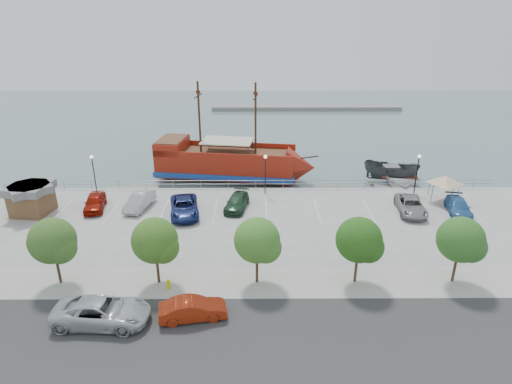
{
  "coord_description": "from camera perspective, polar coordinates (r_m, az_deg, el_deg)",
  "views": [
    {
      "loc": [
        -1.21,
        -35.77,
        17.66
      ],
      "look_at": [
        -1.0,
        2.0,
        2.0
      ],
      "focal_mm": 30.0,
      "sensor_mm": 36.0,
      "label": 1
    }
  ],
  "objects": [
    {
      "name": "pirate_ship",
      "position": [
        51.88,
        -2.47,
        3.82
      ],
      "size": [
        19.62,
        7.9,
        12.23
      ],
      "rotation": [
        0.0,
        0.0,
        -0.15
      ],
      "color": "maroon",
      "rests_on": "ground"
    },
    {
      "name": "dock_east",
      "position": [
        51.6,
        19.29,
        0.23
      ],
      "size": [
        7.2,
        3.35,
        0.4
      ],
      "primitive_type": "cube",
      "rotation": [
        0.0,
        0.0,
        -0.21
      ],
      "color": "slate",
      "rests_on": "ground"
    },
    {
      "name": "shed",
      "position": [
        45.97,
        -27.78,
        -0.72
      ],
      "size": [
        3.92,
        3.92,
        2.92
      ],
      "rotation": [
        0.0,
        0.0,
        -0.11
      ],
      "color": "brown",
      "rests_on": "land_slab"
    },
    {
      "name": "parked_car_b",
      "position": [
        43.54,
        -15.25,
        -1.18
      ],
      "size": [
        2.47,
        4.77,
        1.5
      ],
      "primitive_type": "imported",
      "rotation": [
        0.0,
        0.0,
        -0.2
      ],
      "color": "#ADAEB0",
      "rests_on": "land_slab"
    },
    {
      "name": "fire_hydrant",
      "position": [
        30.93,
        -11.57,
        -11.91
      ],
      "size": [
        0.26,
        0.26,
        0.76
      ],
      "rotation": [
        0.0,
        0.0,
        0.26
      ],
      "color": "#EFE200",
      "rests_on": "sidewalk"
    },
    {
      "name": "parked_car_g",
      "position": [
        43.71,
        19.95,
        -1.72
      ],
      "size": [
        2.97,
        5.41,
        1.44
      ],
      "primitive_type": "imported",
      "rotation": [
        0.0,
        0.0,
        -0.12
      ],
      "color": "gray",
      "rests_on": "land_slab"
    },
    {
      "name": "parked_car_c",
      "position": [
        41.21,
        -9.54,
        -2.0
      ],
      "size": [
        3.53,
        5.96,
        1.56
      ],
      "primitive_type": "imported",
      "rotation": [
        0.0,
        0.0,
        0.18
      ],
      "color": "navy",
      "rests_on": "land_slab"
    },
    {
      "name": "dock_west",
      "position": [
        50.63,
        -16.5,
        0.14
      ],
      "size": [
        6.59,
        2.44,
        0.37
      ],
      "primitive_type": "cube",
      "rotation": [
        0.0,
        0.0,
        0.09
      ],
      "color": "gray",
      "rests_on": "ground"
    },
    {
      "name": "seawall_railing",
      "position": [
        46.84,
        1.18,
        1.06
      ],
      "size": [
        50.0,
        0.06,
        1.0
      ],
      "color": "gray",
      "rests_on": "land_slab"
    },
    {
      "name": "tree_f",
      "position": [
        32.75,
        25.87,
        -5.95
      ],
      "size": [
        3.3,
        3.2,
        5.0
      ],
      "color": "#473321",
      "rests_on": "sidewalk"
    },
    {
      "name": "parked_car_h",
      "position": [
        45.32,
        25.38,
        -1.79
      ],
      "size": [
        2.74,
        4.95,
        1.36
      ],
      "primitive_type": "imported",
      "rotation": [
        0.0,
        0.0,
        -0.19
      ],
      "color": "#2F65A2",
      "rests_on": "land_slab"
    },
    {
      "name": "lamp_post_left",
      "position": [
        47.81,
        -20.89,
        3.06
      ],
      "size": [
        0.36,
        0.36,
        4.28
      ],
      "color": "black",
      "rests_on": "land_slab"
    },
    {
      "name": "dock_mid",
      "position": [
        49.66,
        11.45,
        0.2
      ],
      "size": [
        6.51,
        2.23,
        0.37
      ],
      "primitive_type": "cube",
      "rotation": [
        0.0,
        0.0,
        -0.06
      ],
      "color": "slate",
      "rests_on": "ground"
    },
    {
      "name": "street_sedan",
      "position": [
        27.92,
        -8.42,
        -15.19
      ],
      "size": [
        4.41,
        2.18,
        1.39
      ],
      "primitive_type": "imported",
      "rotation": [
        0.0,
        0.0,
        1.74
      ],
      "color": "maroon",
      "rests_on": "street"
    },
    {
      "name": "street",
      "position": [
        26.53,
        2.52,
        -19.21
      ],
      "size": [
        100.0,
        8.0,
        0.04
      ],
      "primitive_type": "cube",
      "color": "#363636",
      "rests_on": "land_slab"
    },
    {
      "name": "parked_car_d",
      "position": [
        42.02,
        -2.57,
        -1.36
      ],
      "size": [
        2.7,
        4.85,
        1.33
      ],
      "primitive_type": "imported",
      "rotation": [
        0.0,
        0.0,
        -0.19
      ],
      "color": "#1E3D26",
      "rests_on": "land_slab"
    },
    {
      "name": "lamp_post_mid",
      "position": [
        44.78,
        1.25,
        3.32
      ],
      "size": [
        0.36,
        0.36,
        4.28
      ],
      "color": "black",
      "rests_on": "land_slab"
    },
    {
      "name": "tree_d",
      "position": [
        29.44,
        0.42,
        -6.68
      ],
      "size": [
        3.3,
        3.2,
        5.0
      ],
      "color": "#473321",
      "rests_on": "sidewalk"
    },
    {
      "name": "tree_b",
      "position": [
        32.45,
        -25.3,
        -6.11
      ],
      "size": [
        3.3,
        3.2,
        5.0
      ],
      "color": "#473321",
      "rests_on": "sidewalk"
    },
    {
      "name": "tree_c",
      "position": [
        30.18,
        -13.08,
        -6.55
      ],
      "size": [
        3.3,
        3.2,
        5.0
      ],
      "color": "#473321",
      "rests_on": "sidewalk"
    },
    {
      "name": "patrol_boat",
      "position": [
        53.2,
        17.5,
        2.33
      ],
      "size": [
        6.84,
        4.86,
        2.48
      ],
      "primitive_type": "imported",
      "rotation": [
        0.0,
        0.0,
        1.14
      ],
      "color": "#3B3F42",
      "rests_on": "ground"
    },
    {
      "name": "tree_e",
      "position": [
        30.35,
        13.84,
        -6.45
      ],
      "size": [
        3.3,
        3.2,
        5.0
      ],
      "color": "#473321",
      "rests_on": "sidewalk"
    },
    {
      "name": "sidewalk",
      "position": [
        31.26,
        2.0,
        -11.87
      ],
      "size": [
        100.0,
        4.0,
        0.05
      ],
      "primitive_type": "cube",
      "color": "gray",
      "rests_on": "land_slab"
    },
    {
      "name": "parked_car_a",
      "position": [
        44.69,
        -20.7,
        -1.25
      ],
      "size": [
        2.53,
        4.66,
        1.51
      ],
      "primitive_type": "imported",
      "rotation": [
        0.0,
        0.0,
        0.18
      ],
      "color": "#8C1103",
      "rests_on": "land_slab"
    },
    {
      "name": "canopy_tent",
      "position": [
        46.89,
        23.98,
        2.01
      ],
      "size": [
        4.71,
        4.71,
        3.2
      ],
      "rotation": [
        0.0,
        0.0,
        -0.27
      ],
      "color": "slate",
      "rests_on": "land_slab"
    },
    {
      "name": "ground",
      "position": [
        40.37,
        1.44,
        -5.02
      ],
      "size": [
        160.0,
        160.0,
        0.0
      ],
      "primitive_type": "plane",
      "color": "slate"
    },
    {
      "name": "far_shore",
      "position": [
        93.27,
        6.72,
        11.08
      ],
      "size": [
        40.0,
        3.0,
        0.8
      ],
      "primitive_type": "cube",
      "color": "gray",
      "rests_on": "ground"
    },
    {
      "name": "street_van",
      "position": [
        28.85,
        -19.87,
        -14.78
      ],
      "size": [
        6.04,
        3.04,
        1.64
      ],
      "primitive_type": "imported",
      "rotation": [
        0.0,
        0.0,
        1.52
      ],
      "color": "#ACB3B6",
      "rests_on": "street"
    },
    {
      "name": "lamp_post_right",
      "position": [
        47.96,
        20.76,
        3.14
      ],
      "size": [
        0.36,
        0.36,
        4.28
      ],
      "color": "black",
      "rests_on": "land_slab"
    },
    {
      "name": "speedboat",
      "position": [
        53.32,
        18.55,
        1.78
      ],
      "size": [
        7.08,
        8.95,
        1.67
      ],
      "primitive_type": "imported",
      "rotation": [
        0.0,
        0.0,
        -0.18
      ],
      "color": "white",
      "rests_on": "ground"
    }
  ]
}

